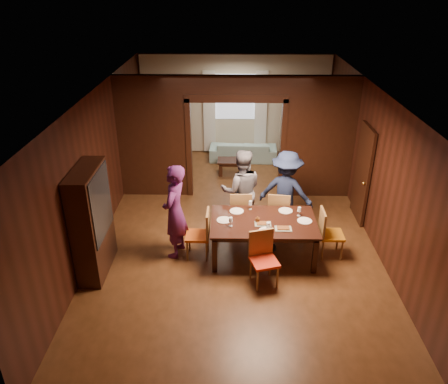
{
  "coord_description": "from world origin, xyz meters",
  "views": [
    {
      "loc": [
        -0.12,
        -8.03,
        4.87
      ],
      "look_at": [
        -0.24,
        -0.4,
        1.05
      ],
      "focal_mm": 35.0,
      "sensor_mm": 36.0,
      "label": 1
    }
  ],
  "objects_px": {
    "person_grey": "(241,191)",
    "person_navy": "(286,192)",
    "chair_right": "(332,233)",
    "chair_far_l": "(240,211)",
    "person_purple": "(175,212)",
    "dining_table": "(263,238)",
    "sofa": "(243,150)",
    "chair_far_r": "(279,212)",
    "coffee_table": "(233,167)",
    "chair_left": "(197,234)",
    "hutch": "(92,222)",
    "chair_near": "(264,260)"
  },
  "relations": [
    {
      "from": "dining_table",
      "to": "hutch",
      "type": "xyz_separation_m",
      "value": [
        -3.04,
        -0.49,
        0.62
      ]
    },
    {
      "from": "dining_table",
      "to": "chair_far_r",
      "type": "relative_size",
      "value": 2.02
    },
    {
      "from": "person_navy",
      "to": "chair_right",
      "type": "relative_size",
      "value": 1.8
    },
    {
      "from": "dining_table",
      "to": "coffee_table",
      "type": "xyz_separation_m",
      "value": [
        -0.57,
        3.84,
        -0.18
      ]
    },
    {
      "from": "hutch",
      "to": "chair_right",
      "type": "bearing_deg",
      "value": 6.82
    },
    {
      "from": "sofa",
      "to": "hutch",
      "type": "xyz_separation_m",
      "value": [
        -2.77,
        -5.35,
        0.72
      ]
    },
    {
      "from": "person_grey",
      "to": "hutch",
      "type": "bearing_deg",
      "value": 25.61
    },
    {
      "from": "person_grey",
      "to": "coffee_table",
      "type": "bearing_deg",
      "value": -90.34
    },
    {
      "from": "chair_far_r",
      "to": "chair_far_l",
      "type": "bearing_deg",
      "value": 6.47
    },
    {
      "from": "hutch",
      "to": "person_navy",
      "type": "bearing_deg",
      "value": 22.74
    },
    {
      "from": "person_purple",
      "to": "coffee_table",
      "type": "xyz_separation_m",
      "value": [
        1.08,
        3.8,
        -0.72
      ]
    },
    {
      "from": "sofa",
      "to": "hutch",
      "type": "relative_size",
      "value": 0.96
    },
    {
      "from": "sofa",
      "to": "chair_left",
      "type": "distance_m",
      "value": 5.0
    },
    {
      "from": "chair_right",
      "to": "chair_far_r",
      "type": "height_order",
      "value": "same"
    },
    {
      "from": "chair_right",
      "to": "chair_far_r",
      "type": "distance_m",
      "value": 1.23
    },
    {
      "from": "chair_left",
      "to": "hutch",
      "type": "distance_m",
      "value": 1.92
    },
    {
      "from": "coffee_table",
      "to": "chair_left",
      "type": "xyz_separation_m",
      "value": [
        -0.67,
        -3.88,
        0.28
      ]
    },
    {
      "from": "chair_left",
      "to": "chair_right",
      "type": "distance_m",
      "value": 2.54
    },
    {
      "from": "dining_table",
      "to": "chair_far_l",
      "type": "height_order",
      "value": "chair_far_l"
    },
    {
      "from": "person_navy",
      "to": "chair_right",
      "type": "xyz_separation_m",
      "value": [
        0.78,
        -0.97,
        -0.39
      ]
    },
    {
      "from": "coffee_table",
      "to": "chair_left",
      "type": "bearing_deg",
      "value": -99.75
    },
    {
      "from": "person_grey",
      "to": "person_navy",
      "type": "distance_m",
      "value": 0.92
    },
    {
      "from": "person_purple",
      "to": "chair_near",
      "type": "bearing_deg",
      "value": 73.65
    },
    {
      "from": "person_purple",
      "to": "coffee_table",
      "type": "bearing_deg",
      "value": 176.61
    },
    {
      "from": "sofa",
      "to": "dining_table",
      "type": "bearing_deg",
      "value": 95.12
    },
    {
      "from": "person_grey",
      "to": "chair_near",
      "type": "xyz_separation_m",
      "value": [
        0.37,
        -1.85,
        -0.4
      ]
    },
    {
      "from": "chair_far_l",
      "to": "person_purple",
      "type": "bearing_deg",
      "value": 33.49
    },
    {
      "from": "person_navy",
      "to": "chair_right",
      "type": "height_order",
      "value": "person_navy"
    },
    {
      "from": "chair_far_l",
      "to": "chair_far_r",
      "type": "height_order",
      "value": "same"
    },
    {
      "from": "hutch",
      "to": "chair_far_r",
      "type": "bearing_deg",
      "value": 21.41
    },
    {
      "from": "person_grey",
      "to": "chair_right",
      "type": "relative_size",
      "value": 1.83
    },
    {
      "from": "chair_left",
      "to": "chair_right",
      "type": "relative_size",
      "value": 1.0
    },
    {
      "from": "sofa",
      "to": "coffee_table",
      "type": "height_order",
      "value": "sofa"
    },
    {
      "from": "chair_far_l",
      "to": "chair_far_r",
      "type": "bearing_deg",
      "value": 178.0
    },
    {
      "from": "person_purple",
      "to": "person_navy",
      "type": "distance_m",
      "value": 2.37
    },
    {
      "from": "person_grey",
      "to": "chair_near",
      "type": "relative_size",
      "value": 1.83
    },
    {
      "from": "chair_far_r",
      "to": "person_navy",
      "type": "bearing_deg",
      "value": -125.16
    },
    {
      "from": "dining_table",
      "to": "chair_near",
      "type": "bearing_deg",
      "value": -92.18
    },
    {
      "from": "chair_right",
      "to": "chair_far_l",
      "type": "xyz_separation_m",
      "value": [
        -1.71,
        0.84,
        0.0
      ]
    },
    {
      "from": "sofa",
      "to": "chair_right",
      "type": "relative_size",
      "value": 1.98
    },
    {
      "from": "chair_left",
      "to": "dining_table",
      "type": "bearing_deg",
      "value": 92.71
    },
    {
      "from": "person_grey",
      "to": "chair_left",
      "type": "distance_m",
      "value": 1.39
    },
    {
      "from": "coffee_table",
      "to": "chair_far_l",
      "type": "bearing_deg",
      "value": -86.93
    },
    {
      "from": "dining_table",
      "to": "chair_right",
      "type": "relative_size",
      "value": 2.02
    },
    {
      "from": "person_purple",
      "to": "dining_table",
      "type": "height_order",
      "value": "person_purple"
    },
    {
      "from": "sofa",
      "to": "chair_near",
      "type": "xyz_separation_m",
      "value": [
        0.23,
        -5.71,
        0.2
      ]
    },
    {
      "from": "person_navy",
      "to": "chair_far_r",
      "type": "distance_m",
      "value": 0.44
    },
    {
      "from": "chair_right",
      "to": "hutch",
      "type": "relative_size",
      "value": 0.48
    },
    {
      "from": "sofa",
      "to": "chair_far_r",
      "type": "xyz_separation_m",
      "value": [
        0.63,
        -4.01,
        0.2
      ]
    },
    {
      "from": "sofa",
      "to": "chair_far_l",
      "type": "xyz_separation_m",
      "value": [
        -0.15,
        -3.99,
        0.2
      ]
    }
  ]
}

